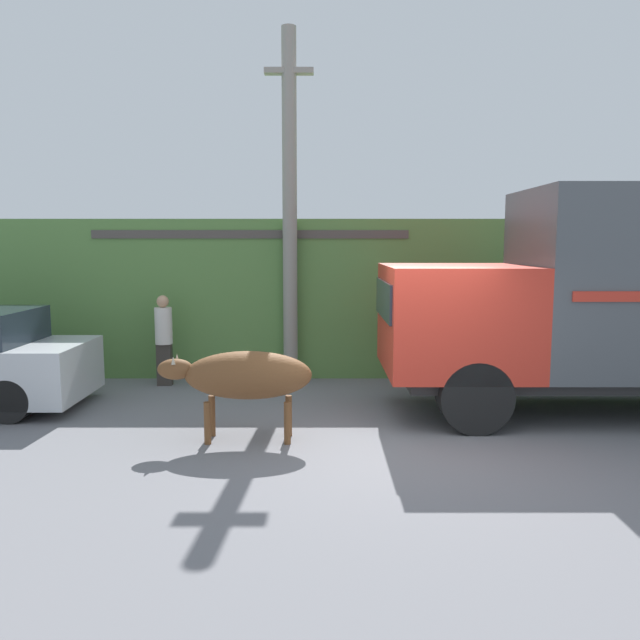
% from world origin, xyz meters
% --- Properties ---
extents(ground_plane, '(60.00, 60.00, 0.00)m').
position_xyz_m(ground_plane, '(0.00, 0.00, 0.00)').
color(ground_plane, slate).
extents(hillside_embankment, '(32.00, 6.04, 3.10)m').
position_xyz_m(hillside_embankment, '(0.00, 7.08, 1.55)').
color(hillside_embankment, '#568442').
rests_on(hillside_embankment, ground_plane).
extents(building_backdrop, '(6.06, 2.70, 2.89)m').
position_xyz_m(building_backdrop, '(-2.54, 5.38, 1.46)').
color(building_backdrop, '#8CC69E').
rests_on(building_backdrop, ground_plane).
extents(cargo_truck, '(7.16, 2.39, 3.45)m').
position_xyz_m(cargo_truck, '(3.67, 1.51, 1.85)').
color(cargo_truck, '#2D2D2D').
rests_on(cargo_truck, ground_plane).
extents(brown_cow, '(2.06, 0.65, 1.22)m').
position_xyz_m(brown_cow, '(-2.21, 0.21, 0.88)').
color(brown_cow, brown).
rests_on(brown_cow, ground_plane).
extents(pedestrian_on_hill, '(0.32, 0.32, 1.69)m').
position_xyz_m(pedestrian_on_hill, '(-4.11, 3.48, 0.94)').
color(pedestrian_on_hill, '#38332D').
rests_on(pedestrian_on_hill, ground_plane).
extents(utility_pole, '(0.90, 0.27, 6.54)m').
position_xyz_m(utility_pole, '(-1.77, 3.86, 3.37)').
color(utility_pole, gray).
rests_on(utility_pole, ground_plane).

